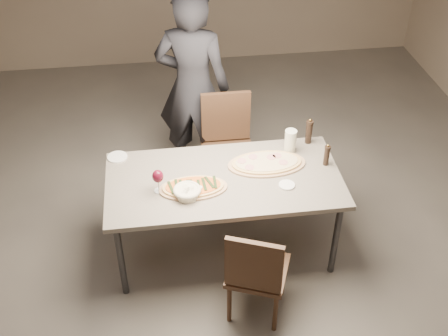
{
  "coord_description": "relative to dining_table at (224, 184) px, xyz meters",
  "views": [
    {
      "loc": [
        -0.45,
        -3.31,
        3.43
      ],
      "look_at": [
        0.0,
        0.0,
        0.85
      ],
      "focal_mm": 45.0,
      "sensor_mm": 36.0,
      "label": 1
    }
  ],
  "objects": [
    {
      "name": "zucchini_pizza",
      "position": [
        -0.24,
        -0.1,
        0.07
      ],
      "size": [
        0.51,
        0.28,
        0.05
      ],
      "rotation": [
        0.0,
        0.0,
        -0.42
      ],
      "color": "tan",
      "rests_on": "dining_table"
    },
    {
      "name": "room",
      "position": [
        0.0,
        0.0,
        0.71
      ],
      "size": [
        7.0,
        7.0,
        7.0
      ],
      "color": "#5E5851",
      "rests_on": "ground"
    },
    {
      "name": "pepper_mill_right",
      "position": [
        0.76,
        0.38,
        0.17
      ],
      "size": [
        0.06,
        0.06,
        0.23
      ],
      "rotation": [
        0.0,
        0.0,
        -0.03
      ],
      "color": "black",
      "rests_on": "dining_table"
    },
    {
      "name": "chair_far",
      "position": [
        0.14,
        0.78,
        -0.15
      ],
      "size": [
        0.46,
        0.46,
        0.97
      ],
      "rotation": [
        0.0,
        0.0,
        3.13
      ],
      "color": "#422A1B",
      "rests_on": "ground"
    },
    {
      "name": "side_plate",
      "position": [
        -0.81,
        0.38,
        0.06
      ],
      "size": [
        0.16,
        0.16,
        0.01
      ],
      "rotation": [
        0.0,
        0.0,
        0.1
      ],
      "color": "white",
      "rests_on": "dining_table"
    },
    {
      "name": "carafe",
      "position": [
        0.58,
        0.28,
        0.16
      ],
      "size": [
        0.1,
        0.1,
        0.2
      ],
      "rotation": [
        0.0,
        0.0,
        -0.27
      ],
      "color": "silver",
      "rests_on": "dining_table"
    },
    {
      "name": "diner",
      "position": [
        -0.13,
        1.11,
        0.23
      ],
      "size": [
        0.78,
        0.62,
        1.85
      ],
      "primitive_type": "imported",
      "rotation": [
        0.0,
        0.0,
        2.84
      ],
      "color": "black",
      "rests_on": "ground"
    },
    {
      "name": "wine_glass",
      "position": [
        -0.5,
        -0.08,
        0.19
      ],
      "size": [
        0.08,
        0.08,
        0.19
      ],
      "rotation": [
        0.0,
        0.0,
        0.37
      ],
      "color": "silver",
      "rests_on": "dining_table"
    },
    {
      "name": "pepper_mill_left",
      "position": [
        0.82,
        0.07,
        0.15
      ],
      "size": [
        0.05,
        0.05,
        0.19
      ],
      "rotation": [
        0.0,
        0.0,
        -0.06
      ],
      "color": "black",
      "rests_on": "dining_table"
    },
    {
      "name": "bread_basket",
      "position": [
        -0.29,
        -0.17,
        0.1
      ],
      "size": [
        0.21,
        0.21,
        0.07
      ],
      "rotation": [
        0.0,
        0.0,
        0.03
      ],
      "color": "beige",
      "rests_on": "dining_table"
    },
    {
      "name": "ham_pizza",
      "position": [
        0.36,
        0.13,
        0.07
      ],
      "size": [
        0.62,
        0.34,
        0.04
      ],
      "rotation": [
        0.0,
        0.0,
        0.29
      ],
      "color": "tan",
      "rests_on": "dining_table"
    },
    {
      "name": "dining_table",
      "position": [
        0.0,
        0.0,
        0.0
      ],
      "size": [
        1.8,
        0.9,
        0.75
      ],
      "color": "gray",
      "rests_on": "ground"
    },
    {
      "name": "oil_dish",
      "position": [
        0.46,
        -0.15,
        0.06
      ],
      "size": [
        0.12,
        0.12,
        0.01
      ],
      "rotation": [
        0.0,
        0.0,
        0.41
      ],
      "color": "white",
      "rests_on": "dining_table"
    },
    {
      "name": "chair_near",
      "position": [
        0.13,
        -0.72,
        -0.21
      ],
      "size": [
        0.53,
        0.53,
        0.87
      ],
      "rotation": [
        0.0,
        0.0,
        -0.38
      ],
      "color": "#422A1B",
      "rests_on": "ground"
    }
  ]
}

